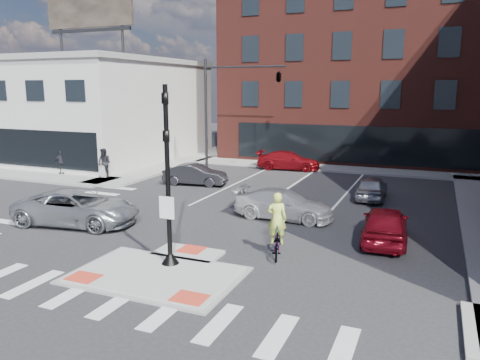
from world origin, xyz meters
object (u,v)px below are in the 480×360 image
at_px(pedestrian_a, 104,163).
at_px(white_pickup, 284,204).
at_px(bg_car_red, 288,161).
at_px(cyclist, 277,235).
at_px(silver_suv, 77,208).
at_px(pedestrian_b, 61,162).
at_px(red_sedan, 385,224).
at_px(bg_car_dark, 195,175).
at_px(bg_car_silver, 372,188).

bearing_deg(pedestrian_a, white_pickup, -15.34).
xyz_separation_m(bg_car_red, pedestrian_a, (-10.04, -8.51, 0.45)).
height_order(bg_car_red, cyclist, cyclist).
relative_size(silver_suv, pedestrian_b, 3.36).
height_order(silver_suv, pedestrian_b, pedestrian_b).
xyz_separation_m(silver_suv, red_sedan, (12.85, 2.76, -0.04)).
distance_m(red_sedan, bg_car_dark, 13.98).
xyz_separation_m(white_pickup, pedestrian_a, (-13.75, 4.39, 0.45)).
bearing_deg(red_sedan, pedestrian_b, -19.46).
distance_m(bg_car_red, pedestrian_a, 13.17).
height_order(white_pickup, bg_car_red, bg_car_red).
bearing_deg(bg_car_red, red_sedan, -155.92).
xyz_separation_m(bg_car_silver, bg_car_red, (-6.96, 7.31, 0.03)).
xyz_separation_m(cyclist, pedestrian_a, (-15.00, 9.20, 0.33)).
bearing_deg(white_pickup, bg_car_red, 17.42).
relative_size(white_pickup, pedestrian_b, 2.83).
xyz_separation_m(red_sedan, bg_car_silver, (-1.43, 7.29, -0.08)).
bearing_deg(pedestrian_a, bg_car_silver, 6.41).
bearing_deg(bg_car_red, bg_car_dark, 148.11).
xyz_separation_m(red_sedan, pedestrian_b, (-22.10, 6.08, 0.25)).
height_order(white_pickup, pedestrian_b, pedestrian_b).
bearing_deg(cyclist, bg_car_dark, -66.35).
height_order(bg_car_silver, pedestrian_a, pedestrian_a).
bearing_deg(bg_car_silver, cyclist, 76.87).
xyz_separation_m(pedestrian_a, pedestrian_b, (-3.67, 0.00, -0.15)).
bearing_deg(red_sedan, silver_suv, 8.04).
bearing_deg(red_sedan, bg_car_silver, -82.94).
height_order(bg_car_red, pedestrian_a, pedestrian_a).
height_order(red_sedan, pedestrian_a, pedestrian_a).
relative_size(bg_car_dark, pedestrian_b, 2.41).
bearing_deg(silver_suv, white_pickup, -70.30).
distance_m(bg_car_dark, pedestrian_b, 10.01).
height_order(bg_car_dark, cyclist, cyclist).
bearing_deg(bg_car_silver, pedestrian_a, 1.81).
bearing_deg(silver_suv, red_sedan, -86.79).
bearing_deg(white_pickup, pedestrian_b, 77.23).
bearing_deg(pedestrian_b, cyclist, -41.85).
height_order(red_sedan, bg_car_dark, red_sedan).
distance_m(cyclist, pedestrian_b, 20.81).
distance_m(white_pickup, pedestrian_a, 14.44).
xyz_separation_m(silver_suv, bg_car_red, (4.45, 17.35, -0.09)).
xyz_separation_m(silver_suv, pedestrian_a, (-5.58, 8.84, 0.36)).
bearing_deg(bg_car_dark, bg_car_red, -34.90).
xyz_separation_m(red_sedan, cyclist, (-3.43, -3.12, 0.07)).
height_order(silver_suv, red_sedan, silver_suv).
xyz_separation_m(bg_car_dark, bg_car_red, (3.74, 7.65, 0.02)).
relative_size(white_pickup, bg_car_dark, 1.17).
xyz_separation_m(red_sedan, bg_car_dark, (-12.14, 6.94, -0.07)).
bearing_deg(cyclist, red_sedan, -154.97).
bearing_deg(white_pickup, silver_suv, 119.97).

